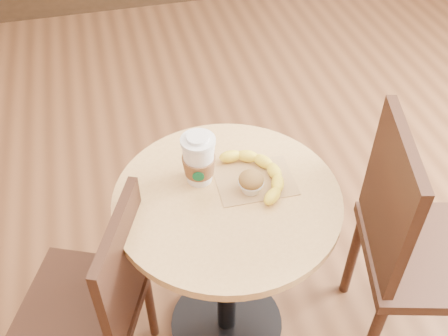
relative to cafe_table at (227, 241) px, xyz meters
The scene contains 7 objects.
cafe_table is the anchor object (origin of this frame).
chair_left 0.45m from the cafe_table, behind, with size 0.49×0.49×0.85m.
chair_right 0.61m from the cafe_table, 16.19° to the right, with size 0.53×0.53×0.99m.
kraft_bag 0.25m from the cafe_table, 22.91° to the left, with size 0.24×0.18×0.00m, color #A78151.
coffee_cup 0.32m from the cafe_table, 125.53° to the left, with size 0.10×0.11×0.17m.
muffin 0.27m from the cafe_table, ahead, with size 0.08×0.08×0.07m.
banana 0.27m from the cafe_table, 23.64° to the left, with size 0.19×0.27×0.04m, color yellow, non-canonical shape.
Camera 1 is at (-0.25, -0.98, 1.90)m, focal length 42.00 mm.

